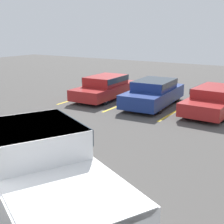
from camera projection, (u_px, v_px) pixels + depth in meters
The scene contains 7 objects.
stall_stripe_a at pixel (89, 95), 17.94m from camera, with size 0.12×5.34×0.01m, color yellow.
stall_stripe_b at pixel (131, 101), 16.49m from camera, with size 0.12×5.34×0.01m, color yellow.
stall_stripe_c at pixel (181, 108), 15.04m from camera, with size 0.12×5.34×0.01m, color yellow.
pickup_truck at pixel (39, 169), 6.49m from camera, with size 5.85×4.29×1.79m.
parked_sedan_a at pixel (105, 86), 17.03m from camera, with size 1.96×4.52×1.24m.
parked_sedan_b at pixel (154, 92), 15.42m from camera, with size 2.08×4.50×1.28m.
parked_sedan_c at pixel (215, 99), 14.21m from camera, with size 1.93×4.59×1.17m.
Camera 1 is at (5.23, -3.33, 3.73)m, focal length 50.00 mm.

